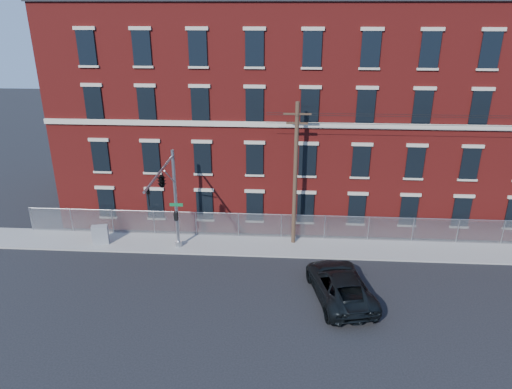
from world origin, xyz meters
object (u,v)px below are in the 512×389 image
object	(u,v)px
traffic_signal_mast	(165,188)
utility_pole_near	(295,173)
utility_cabinet	(100,235)
pickup_truck	(340,285)

from	to	relation	value
traffic_signal_mast	utility_pole_near	distance (m)	8.70
traffic_signal_mast	utility_cabinet	world-z (taller)	traffic_signal_mast
utility_pole_near	pickup_truck	size ratio (longest dim) A/B	1.60
utility_pole_near	utility_cabinet	bearing A→B (deg)	-175.49
traffic_signal_mast	utility_pole_near	xyz separation A→B (m)	(8.00, 3.42, -0.05)
pickup_truck	utility_cabinet	bearing A→B (deg)	-30.50
utility_cabinet	utility_pole_near	bearing A→B (deg)	-9.05
utility_pole_near	pickup_truck	bearing A→B (deg)	-68.16
traffic_signal_mast	utility_cabinet	distance (m)	7.58
pickup_truck	utility_cabinet	world-z (taller)	pickup_truck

